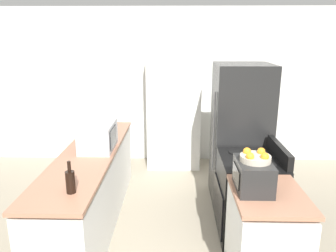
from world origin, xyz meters
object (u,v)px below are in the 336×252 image
wine_bottle (70,181)px  toaster_oven (253,176)px  microwave (98,136)px  fruit_bowl (255,157)px  stove (249,195)px  refrigerator (240,134)px  pantry_cabinet (174,109)px

wine_bottle → toaster_oven: (1.53, 0.10, 0.02)m
microwave → wine_bottle: bearing=-89.0°
fruit_bowl → stove: bearing=78.7°
stove → refrigerator: (0.03, 0.80, 0.46)m
microwave → toaster_oven: bearing=-32.8°
microwave → toaster_oven: size_ratio=1.34×
stove → toaster_oven: toaster_oven is taller
stove → fruit_bowl: 1.03m
pantry_cabinet → stove: pantry_cabinet is taller
pantry_cabinet → toaster_oven: bearing=-75.6°
wine_bottle → fruit_bowl: (1.54, 0.10, 0.19)m
pantry_cabinet → toaster_oven: size_ratio=4.88×
toaster_oven → pantry_cabinet: bearing=104.4°
stove → refrigerator: refrigerator is taller
stove → toaster_oven: size_ratio=2.59×
pantry_cabinet → refrigerator: bearing=-53.5°
pantry_cabinet → fruit_bowl: size_ratio=7.66×
toaster_oven → stove: bearing=78.1°
refrigerator → wine_bottle: size_ratio=6.47×
toaster_oven → fruit_bowl: size_ratio=1.57×
stove → fruit_bowl: fruit_bowl is taller
microwave → toaster_oven: (1.55, -1.00, -0.02)m
toaster_oven → fruit_bowl: 0.16m
toaster_oven → refrigerator: bearing=83.3°
refrigerator → toaster_oven: (-0.18, -1.52, 0.10)m
stove → wine_bottle: wine_bottle is taller
wine_bottle → toaster_oven: wine_bottle is taller
microwave → toaster_oven: 1.84m
pantry_cabinet → refrigerator: 1.46m
refrigerator → microwave: bearing=-163.3°
refrigerator → toaster_oven: 1.53m
toaster_oven → fruit_bowl: fruit_bowl is taller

